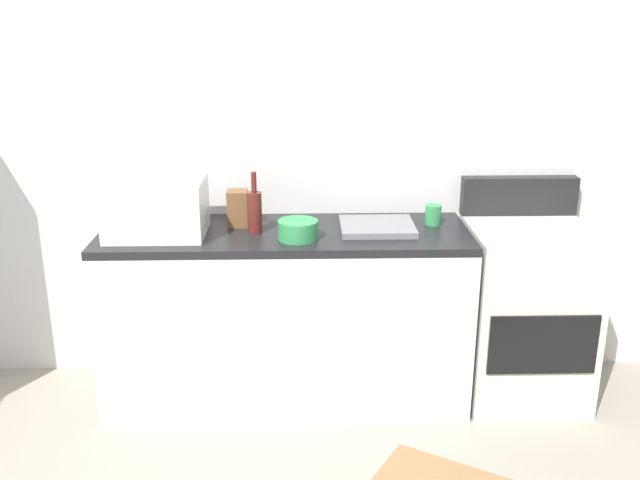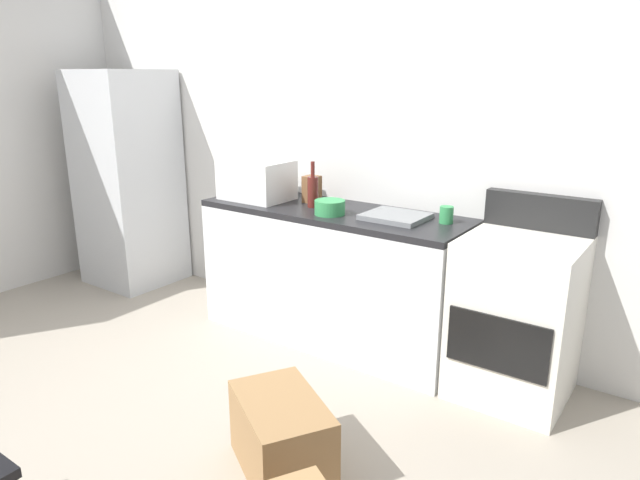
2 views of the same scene
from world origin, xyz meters
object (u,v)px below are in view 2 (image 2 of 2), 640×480
stove_oven (517,316)px  cardboard_box_large (281,436)px  coffee_mug (446,215)px  knife_block (312,189)px  mixing_bowl (330,207)px  refrigerator (128,179)px  wine_bottle (313,191)px  microwave (257,180)px

stove_oven → cardboard_box_large: (-0.63, -1.27, -0.29)m
coffee_mug → knife_block: size_ratio=0.56×
knife_block → mixing_bowl: 0.37m
stove_oven → knife_block: bearing=176.7°
refrigerator → stove_oven: 3.30m
wine_bottle → mixing_bowl: wine_bottle is taller
refrigerator → coffee_mug: bearing=2.8°
microwave → knife_block: microwave is taller
refrigerator → wine_bottle: size_ratio=5.92×
coffee_mug → cardboard_box_large: coffee_mug is taller
refrigerator → microwave: 1.45m
cardboard_box_large → refrigerator: bearing=155.2°
wine_bottle → cardboard_box_large: (0.73, -1.24, -0.83)m
microwave → mixing_bowl: 0.68m
stove_oven → cardboard_box_large: 1.45m
wine_bottle → coffee_mug: 0.89m
stove_oven → refrigerator: bearing=-179.0°
stove_oven → wine_bottle: size_ratio=3.67×
microwave → mixing_bowl: bearing=-7.0°
coffee_mug → knife_block: 0.98m
stove_oven → coffee_mug: (-0.48, 0.08, 0.48)m
stove_oven → coffee_mug: size_ratio=11.00×
microwave → knife_block: size_ratio=2.56×
wine_bottle → refrigerator: bearing=-179.2°
refrigerator → coffee_mug: 2.80m
stove_oven → microwave: (-1.83, -0.05, 0.57)m
stove_oven → wine_bottle: (-1.36, -0.03, 0.54)m
coffee_mug → wine_bottle: bearing=-172.8°
refrigerator → wine_bottle: bearing=0.8°
wine_bottle → coffee_mug: bearing=7.2°
refrigerator → coffee_mug: refrigerator is taller
stove_oven → cardboard_box_large: stove_oven is taller
refrigerator → microwave: bearing=0.1°
refrigerator → knife_block: bearing=4.4°
mixing_bowl → wine_bottle: bearing=153.1°
microwave → coffee_mug: bearing=5.7°
coffee_mug → mixing_bowl: 0.71m
wine_bottle → mixing_bowl: (0.21, -0.11, -0.06)m
knife_block → wine_bottle: bearing=-51.3°
microwave → refrigerator: bearing=-179.9°
refrigerator → stove_oven: (3.27, 0.06, -0.42)m
stove_oven → mixing_bowl: size_ratio=5.79×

